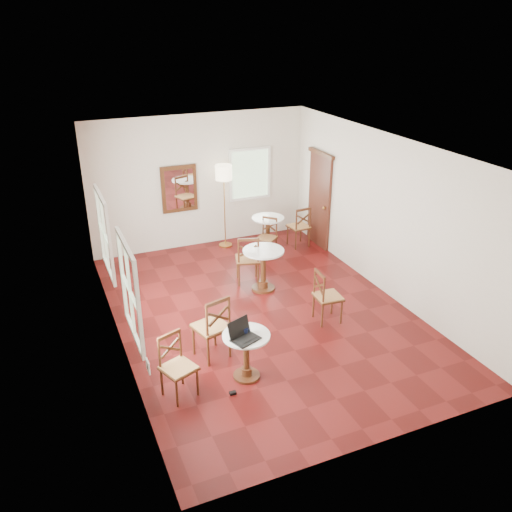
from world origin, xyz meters
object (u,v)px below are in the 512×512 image
(cafe_table_back, at_px, (268,230))
(chair_near_a, at_px, (212,327))
(cafe_table_near, at_px, (246,351))
(chair_near_b, at_px, (177,367))
(power_adapter, at_px, (233,393))
(chair_back_b, at_px, (267,237))
(floor_lamp, at_px, (224,178))
(laptop, at_px, (243,334))
(mouse, at_px, (246,333))
(cafe_table_mid, at_px, (263,265))
(chair_back_a, at_px, (299,226))
(navy_mug, at_px, (246,331))
(water_glass, at_px, (245,329))
(chair_mid_b, at_px, (327,296))
(chair_mid_a, at_px, (248,259))

(cafe_table_back, xyz_separation_m, chair_near_a, (-2.52, -3.50, 0.06))
(cafe_table_near, bearing_deg, chair_near_b, 179.52)
(cafe_table_near, relative_size, power_adapter, 7.52)
(chair_back_b, bearing_deg, floor_lamp, 175.73)
(laptop, xyz_separation_m, mouse, (0.08, 0.09, -0.05))
(cafe_table_mid, xyz_separation_m, chair_back_a, (1.63, 1.65, -0.04))
(mouse, xyz_separation_m, navy_mug, (-0.00, 0.00, 0.02))
(chair_back_a, bearing_deg, water_glass, 48.67)
(cafe_table_mid, height_order, laptop, laptop)
(cafe_table_back, distance_m, chair_back_b, 0.34)
(chair_mid_b, xyz_separation_m, chair_back_b, (0.20, 2.95, -0.05))
(chair_back_a, bearing_deg, floor_lamp, -28.10)
(chair_back_a, relative_size, water_glass, 9.21)
(navy_mug, bearing_deg, laptop, -131.03)
(chair_near_a, bearing_deg, chair_mid_a, -140.16)
(cafe_table_near, distance_m, chair_mid_b, 2.10)
(navy_mug, height_order, power_adapter, navy_mug)
(chair_near_b, distance_m, mouse, 1.07)
(floor_lamp, xyz_separation_m, navy_mug, (-1.41, -4.73, -0.84))
(chair_mid_a, bearing_deg, cafe_table_back, -111.29)
(water_glass, bearing_deg, cafe_table_mid, 60.47)
(chair_mid_b, distance_m, navy_mug, 2.11)
(chair_near_a, height_order, floor_lamp, floor_lamp)
(chair_mid_b, height_order, navy_mug, chair_mid_b)
(chair_near_a, bearing_deg, chair_near_b, 26.91)
(chair_back_b, bearing_deg, cafe_table_mid, -68.93)
(water_glass, xyz_separation_m, power_adapter, (-0.33, -0.36, -0.77))
(chair_near_a, distance_m, power_adapter, 1.11)
(laptop, bearing_deg, chair_mid_a, 45.19)
(cafe_table_back, distance_m, chair_near_b, 5.30)
(cafe_table_mid, xyz_separation_m, chair_mid_a, (-0.16, 0.41, -0.01))
(mouse, bearing_deg, cafe_table_back, 84.97)
(floor_lamp, bearing_deg, chair_near_a, -112.61)
(cafe_table_near, relative_size, chair_back_a, 0.76)
(chair_mid_b, xyz_separation_m, navy_mug, (-1.88, -0.91, 0.30))
(cafe_table_near, height_order, chair_mid_a, chair_mid_a)
(cafe_table_near, distance_m, cafe_table_back, 4.75)
(chair_mid_b, xyz_separation_m, power_adapter, (-2.21, -1.23, -0.46))
(mouse, bearing_deg, water_glass, 115.05)
(cafe_table_mid, distance_m, chair_near_a, 2.39)
(cafe_table_near, relative_size, water_glass, 7.02)
(chair_back_a, relative_size, floor_lamp, 0.50)
(chair_mid_a, height_order, power_adapter, chair_mid_a)
(power_adapter, bearing_deg, mouse, 43.34)
(chair_near_b, relative_size, laptop, 2.02)
(cafe_table_back, bearing_deg, laptop, -118.48)
(chair_back_b, relative_size, mouse, 8.02)
(cafe_table_back, height_order, navy_mug, navy_mug)
(cafe_table_back, relative_size, chair_back_b, 0.90)
(chair_mid_b, distance_m, water_glass, 2.09)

